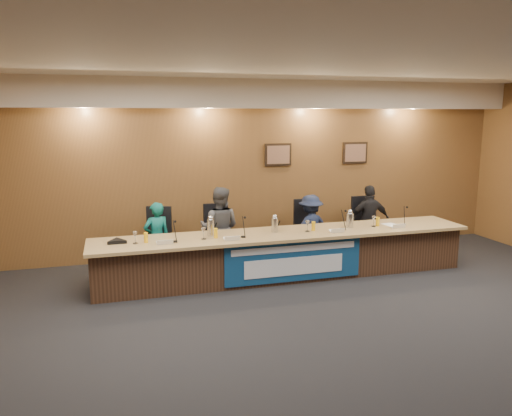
% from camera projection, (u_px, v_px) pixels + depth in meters
% --- Properties ---
extents(floor, '(10.00, 10.00, 0.00)m').
position_uv_depth(floor, '(353.00, 339.00, 5.86)').
color(floor, black).
rests_on(floor, ground).
extents(ceiling, '(10.00, 8.00, 0.04)m').
position_uv_depth(ceiling, '(364.00, 57.00, 5.26)').
color(ceiling, silver).
rests_on(ceiling, wall_back).
extents(wall_back, '(10.00, 0.04, 3.20)m').
position_uv_depth(wall_back, '(257.00, 168.00, 9.33)').
color(wall_back, brown).
rests_on(wall_back, floor).
extents(soffit, '(10.00, 0.50, 0.50)m').
position_uv_depth(soffit, '(261.00, 94.00, 8.85)').
color(soffit, beige).
rests_on(soffit, wall_back).
extents(dais_body, '(6.00, 0.80, 0.70)m').
position_uv_depth(dais_body, '(285.00, 256.00, 8.06)').
color(dais_body, '#3D2618').
rests_on(dais_body, floor).
extents(dais_top, '(6.10, 0.95, 0.05)m').
position_uv_depth(dais_top, '(286.00, 234.00, 7.94)').
color(dais_top, '#A18050').
rests_on(dais_top, dais_body).
extents(banner, '(2.20, 0.02, 0.65)m').
position_uv_depth(banner, '(294.00, 261.00, 7.66)').
color(banner, navy).
rests_on(banner, dais_body).
extents(banner_text_upper, '(2.00, 0.01, 0.10)m').
position_uv_depth(banner_text_upper, '(295.00, 249.00, 7.61)').
color(banner_text_upper, silver).
rests_on(banner_text_upper, banner).
extents(banner_text_lower, '(1.60, 0.01, 0.28)m').
position_uv_depth(banner_text_lower, '(294.00, 266.00, 7.66)').
color(banner_text_lower, silver).
rests_on(banner_text_lower, banner).
extents(wall_photo_left, '(0.52, 0.04, 0.42)m').
position_uv_depth(wall_photo_left, '(278.00, 155.00, 9.37)').
color(wall_photo_left, black).
rests_on(wall_photo_left, wall_back).
extents(wall_photo_right, '(0.52, 0.04, 0.42)m').
position_uv_depth(wall_photo_right, '(355.00, 153.00, 9.81)').
color(wall_photo_right, black).
rests_on(wall_photo_right, wall_back).
extents(panelist_a, '(0.49, 0.38, 1.20)m').
position_uv_depth(panelist_a, '(157.00, 238.00, 8.16)').
color(panelist_a, '#0E5E58').
rests_on(panelist_a, floor).
extents(panelist_b, '(0.84, 0.76, 1.41)m').
position_uv_depth(panelist_b, '(220.00, 228.00, 8.43)').
color(panelist_b, '#48494D').
rests_on(panelist_b, floor).
extents(panelist_c, '(0.84, 0.58, 1.20)m').
position_uv_depth(panelist_c, '(310.00, 228.00, 8.91)').
color(panelist_c, '#161F3A').
rests_on(panelist_c, floor).
extents(panelist_d, '(0.81, 0.41, 1.32)m').
position_uv_depth(panelist_d, '(369.00, 221.00, 9.22)').
color(panelist_d, black).
rests_on(panelist_d, floor).
extents(office_chair_a, '(0.61, 0.61, 0.08)m').
position_uv_depth(office_chair_a, '(157.00, 244.00, 8.28)').
color(office_chair_a, black).
rests_on(office_chair_a, floor).
extents(office_chair_b, '(0.49, 0.49, 0.08)m').
position_uv_depth(office_chair_b, '(219.00, 240.00, 8.57)').
color(office_chair_b, black).
rests_on(office_chair_b, floor).
extents(office_chair_c, '(0.51, 0.51, 0.08)m').
position_uv_depth(office_chair_c, '(308.00, 233.00, 9.02)').
color(office_chair_c, black).
rests_on(office_chair_c, floor).
extents(office_chair_d, '(0.48, 0.48, 0.08)m').
position_uv_depth(office_chair_d, '(366.00, 229.00, 9.35)').
color(office_chair_d, black).
rests_on(office_chair_d, floor).
extents(nameplate_a, '(0.24, 0.08, 0.10)m').
position_uv_depth(nameplate_a, '(165.00, 242.00, 7.16)').
color(nameplate_a, white).
rests_on(nameplate_a, dais_top).
extents(microphone_a, '(0.07, 0.07, 0.02)m').
position_uv_depth(microphone_a, '(175.00, 241.00, 7.33)').
color(microphone_a, black).
rests_on(microphone_a, dais_top).
extents(juice_glass_a, '(0.06, 0.06, 0.15)m').
position_uv_depth(juice_glass_a, '(146.00, 238.00, 7.29)').
color(juice_glass_a, yellow).
rests_on(juice_glass_a, dais_top).
extents(water_glass_a, '(0.08, 0.08, 0.18)m').
position_uv_depth(water_glass_a, '(135.00, 238.00, 7.22)').
color(water_glass_a, silver).
rests_on(water_glass_a, dais_top).
extents(nameplate_b, '(0.24, 0.08, 0.10)m').
position_uv_depth(nameplate_b, '(232.00, 238.00, 7.39)').
color(nameplate_b, white).
rests_on(nameplate_b, dais_top).
extents(microphone_b, '(0.07, 0.07, 0.02)m').
position_uv_depth(microphone_b, '(243.00, 237.00, 7.60)').
color(microphone_b, black).
rests_on(microphone_b, dais_top).
extents(juice_glass_b, '(0.06, 0.06, 0.15)m').
position_uv_depth(juice_glass_b, '(216.00, 233.00, 7.56)').
color(juice_glass_b, yellow).
rests_on(juice_glass_b, dais_top).
extents(water_glass_b, '(0.08, 0.08, 0.18)m').
position_uv_depth(water_glass_b, '(204.00, 234.00, 7.47)').
color(water_glass_b, silver).
rests_on(water_glass_b, dais_top).
extents(nameplate_c, '(0.24, 0.08, 0.10)m').
position_uv_depth(nameplate_c, '(338.00, 230.00, 7.88)').
color(nameplate_c, white).
rests_on(nameplate_c, dais_top).
extents(microphone_c, '(0.07, 0.07, 0.02)m').
position_uv_depth(microphone_c, '(342.00, 229.00, 8.11)').
color(microphone_c, black).
rests_on(microphone_c, dais_top).
extents(juice_glass_c, '(0.06, 0.06, 0.15)m').
position_uv_depth(juice_glass_c, '(313.00, 226.00, 8.03)').
color(juice_glass_c, yellow).
rests_on(juice_glass_c, dais_top).
extents(water_glass_c, '(0.08, 0.08, 0.18)m').
position_uv_depth(water_glass_c, '(307.00, 226.00, 7.96)').
color(water_glass_c, silver).
rests_on(water_glass_c, dais_top).
extents(nameplate_d, '(0.24, 0.08, 0.10)m').
position_uv_depth(nameplate_d, '(399.00, 226.00, 8.20)').
color(nameplate_d, white).
rests_on(nameplate_d, dais_top).
extents(microphone_d, '(0.07, 0.07, 0.02)m').
position_uv_depth(microphone_d, '(403.00, 225.00, 8.42)').
color(microphone_d, black).
rests_on(microphone_d, dais_top).
extents(juice_glass_d, '(0.06, 0.06, 0.15)m').
position_uv_depth(juice_glass_d, '(378.00, 222.00, 8.36)').
color(juice_glass_d, yellow).
rests_on(juice_glass_d, dais_top).
extents(water_glass_d, '(0.08, 0.08, 0.18)m').
position_uv_depth(water_glass_d, '(374.00, 221.00, 8.31)').
color(water_glass_d, silver).
rests_on(water_glass_d, dais_top).
extents(carafe_left, '(0.11, 0.11, 0.26)m').
position_uv_depth(carafe_left, '(211.00, 228.00, 7.67)').
color(carafe_left, silver).
rests_on(carafe_left, dais_top).
extents(carafe_mid, '(0.11, 0.11, 0.23)m').
position_uv_depth(carafe_mid, '(275.00, 225.00, 7.93)').
color(carafe_mid, silver).
rests_on(carafe_mid, dais_top).
extents(carafe_right, '(0.12, 0.12, 0.24)m').
position_uv_depth(carafe_right, '(350.00, 220.00, 8.25)').
color(carafe_right, silver).
rests_on(carafe_right, dais_top).
extents(speakerphone, '(0.32, 0.32, 0.05)m').
position_uv_depth(speakerphone, '(117.00, 241.00, 7.27)').
color(speakerphone, black).
rests_on(speakerphone, dais_top).
extents(paper_stack, '(0.26, 0.33, 0.01)m').
position_uv_depth(paper_stack, '(392.00, 225.00, 8.45)').
color(paper_stack, white).
rests_on(paper_stack, dais_top).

